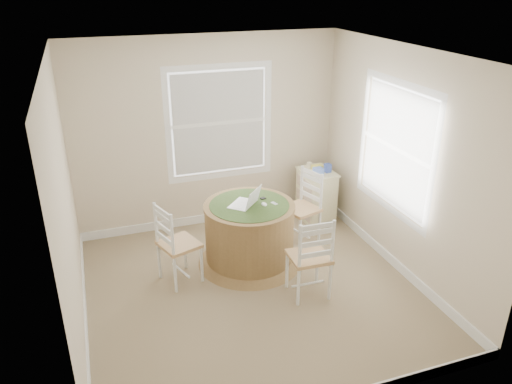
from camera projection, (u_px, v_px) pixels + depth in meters
name	position (u px, v px, depth m)	size (l,w,h in m)	color
room	(261.00, 176.00, 5.30)	(3.64, 3.64, 2.64)	#947C5D
round_table	(249.00, 231.00, 6.01)	(1.27, 1.27, 0.78)	olive
chair_left	(179.00, 244.00, 5.64)	(0.42, 0.40, 0.95)	white
chair_near	(309.00, 256.00, 5.39)	(0.42, 0.40, 0.95)	white
chair_right	(301.00, 208.00, 6.47)	(0.42, 0.40, 0.95)	white
laptop	(245.00, 203.00, 5.85)	(0.45, 0.45, 0.24)	white
mouse	(264.00, 204.00, 5.86)	(0.06, 0.10, 0.03)	white
phone	(274.00, 204.00, 5.90)	(0.04, 0.09, 0.02)	#B7BABF
keys	(263.00, 199.00, 6.02)	(0.06, 0.05, 0.03)	black
corner_chest	(316.00, 195.00, 7.09)	(0.44, 0.58, 0.75)	beige
tissue_box	(318.00, 171.00, 6.79)	(0.12, 0.12, 0.10)	#6385E3
box_yellow	(317.00, 167.00, 6.99)	(0.15, 0.10, 0.06)	#ECE353
box_blue	(327.00, 168.00, 6.88)	(0.08, 0.08, 0.12)	#3950AB
cup_cream	(309.00, 166.00, 7.01)	(0.07, 0.07, 0.09)	beige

